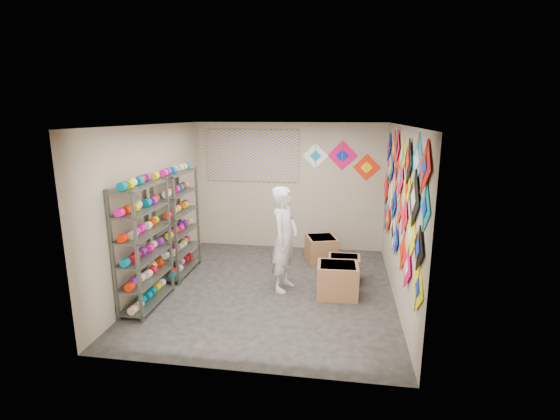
% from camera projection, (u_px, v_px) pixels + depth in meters
% --- Properties ---
extents(ground, '(4.50, 4.50, 0.00)m').
position_uv_depth(ground, '(271.00, 289.00, 6.80)').
color(ground, black).
extents(room_walls, '(4.50, 4.50, 4.50)m').
position_uv_depth(room_walls, '(271.00, 193.00, 6.42)').
color(room_walls, tan).
rests_on(room_walls, ground).
extents(shelf_rack_front, '(0.40, 1.10, 1.90)m').
position_uv_depth(shelf_rack_front, '(144.00, 246.00, 6.02)').
color(shelf_rack_front, '#4C5147').
rests_on(shelf_rack_front, ground).
extents(shelf_rack_back, '(0.40, 1.10, 1.90)m').
position_uv_depth(shelf_rack_back, '(178.00, 223.00, 7.27)').
color(shelf_rack_back, '#4C5147').
rests_on(shelf_rack_back, ground).
extents(string_spools, '(0.12, 2.36, 0.12)m').
position_uv_depth(string_spools, '(162.00, 228.00, 6.63)').
color(string_spools, '#FD0E9B').
rests_on(string_spools, ground).
extents(kite_wall_display, '(0.05, 4.32, 2.06)m').
position_uv_depth(kite_wall_display, '(399.00, 195.00, 6.20)').
color(kite_wall_display, '#EFE003').
rests_on(kite_wall_display, room_walls).
extents(back_wall_kites, '(1.60, 0.02, 0.82)m').
position_uv_depth(back_wall_kites, '(342.00, 159.00, 8.34)').
color(back_wall_kites, white).
rests_on(back_wall_kites, room_walls).
extents(poster, '(2.00, 0.01, 1.10)m').
position_uv_depth(poster, '(252.00, 156.00, 8.60)').
color(poster, '#5A4CA4').
rests_on(poster, room_walls).
extents(shopkeeper, '(0.84, 0.73, 1.74)m').
position_uv_depth(shopkeeper, '(284.00, 239.00, 6.63)').
color(shopkeeper, silver).
rests_on(shopkeeper, ground).
extents(carton_a, '(0.66, 0.56, 0.54)m').
position_uv_depth(carton_a, '(337.00, 280.00, 6.50)').
color(carton_a, '#8F623E').
rests_on(carton_a, ground).
extents(carton_b, '(0.55, 0.45, 0.45)m').
position_uv_depth(carton_b, '(344.00, 269.00, 7.09)').
color(carton_b, '#8F623E').
rests_on(carton_b, ground).
extents(carton_c, '(0.70, 0.73, 0.52)m').
position_uv_depth(carton_c, '(321.00, 250.00, 7.97)').
color(carton_c, '#8F623E').
rests_on(carton_c, ground).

